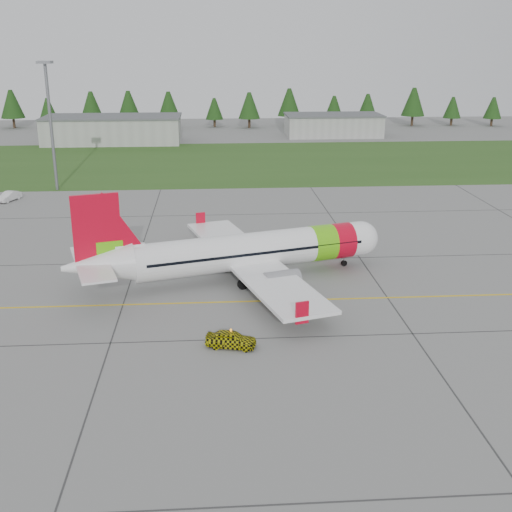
{
  "coord_description": "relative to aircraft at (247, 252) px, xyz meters",
  "views": [
    {
      "loc": [
        -6.47,
        -47.75,
        23.2
      ],
      "look_at": [
        -2.36,
        11.43,
        3.35
      ],
      "focal_mm": 45.0,
      "sensor_mm": 36.0,
      "label": 1
    }
  ],
  "objects": [
    {
      "name": "grass_strip",
      "position": [
        3.13,
        67.8,
        -2.89
      ],
      "size": [
        320.0,
        50.0,
        0.03
      ],
      "primitive_type": "cube",
      "color": "#30561E",
      "rests_on": "ground"
    },
    {
      "name": "hangar_west",
      "position": [
        -26.87,
        95.8,
        0.09
      ],
      "size": [
        32.0,
        14.0,
        6.0
      ],
      "primitive_type": "cube",
      "color": "#A8A8A3",
      "rests_on": "ground"
    },
    {
      "name": "aircraft",
      "position": [
        0.0,
        0.0,
        0.0
      ],
      "size": [
        32.49,
        30.67,
        10.08
      ],
      "rotation": [
        0.0,
        0.0,
        0.29
      ],
      "color": "white",
      "rests_on": "ground"
    },
    {
      "name": "ground",
      "position": [
        3.13,
        -14.2,
        -2.91
      ],
      "size": [
        320.0,
        320.0,
        0.0
      ],
      "primitive_type": "plane",
      "color": "gray",
      "rests_on": "ground"
    },
    {
      "name": "taxi_guideline",
      "position": [
        3.13,
        -6.2,
        -2.9
      ],
      "size": [
        120.0,
        0.25,
        0.02
      ],
      "primitive_type": "cube",
      "color": "gold",
      "rests_on": "ground"
    },
    {
      "name": "service_van",
      "position": [
        -34.49,
        36.48,
        -0.72
      ],
      "size": [
        1.96,
        1.91,
        4.38
      ],
      "primitive_type": "imported",
      "rotation": [
        0.0,
        0.0,
        -0.38
      ],
      "color": "silver",
      "rests_on": "ground"
    },
    {
      "name": "floodlight_mast",
      "position": [
        -28.87,
        43.8,
        7.09
      ],
      "size": [
        0.5,
        0.5,
        20.0
      ],
      "primitive_type": "cylinder",
      "color": "slate",
      "rests_on": "ground"
    },
    {
      "name": "treeline",
      "position": [
        3.13,
        123.8,
        2.09
      ],
      "size": [
        160.0,
        8.0,
        10.0
      ],
      "primitive_type": null,
      "color": "#1C3F14",
      "rests_on": "ground"
    },
    {
      "name": "follow_me_car",
      "position": [
        -2.12,
        -15.58,
        -0.87
      ],
      "size": [
        1.73,
        1.92,
        4.07
      ],
      "primitive_type": "imported",
      "rotation": [
        0.0,
        0.0,
        1.33
      ],
      "color": "yellow",
      "rests_on": "ground"
    },
    {
      "name": "hangar_east",
      "position": [
        28.13,
        103.8,
        -0.31
      ],
      "size": [
        24.0,
        12.0,
        5.2
      ],
      "primitive_type": "cube",
      "color": "#A8A8A3",
      "rests_on": "ground"
    }
  ]
}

